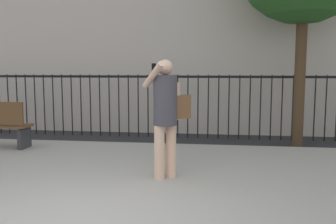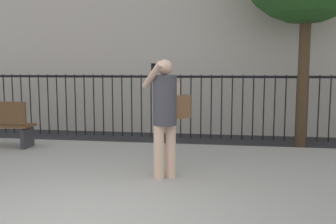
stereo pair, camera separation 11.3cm
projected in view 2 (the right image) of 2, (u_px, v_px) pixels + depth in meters
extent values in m
cube|color=#9E9B93|center=(128.00, 175.00, 5.76)|extent=(28.00, 4.40, 0.15)
cube|color=black|center=(166.00, 77.00, 9.22)|extent=(12.00, 0.04, 0.06)
cylinder|color=black|center=(4.00, 104.00, 9.98)|extent=(0.03, 0.03, 1.60)
cylinder|color=black|center=(13.00, 104.00, 9.94)|extent=(0.03, 0.03, 1.60)
cylinder|color=black|center=(22.00, 104.00, 9.91)|extent=(0.03, 0.03, 1.60)
cylinder|color=black|center=(31.00, 104.00, 9.87)|extent=(0.03, 0.03, 1.60)
cylinder|color=black|center=(39.00, 104.00, 9.83)|extent=(0.03, 0.03, 1.60)
cylinder|color=black|center=(48.00, 104.00, 9.79)|extent=(0.03, 0.03, 1.60)
cylinder|color=black|center=(57.00, 105.00, 9.75)|extent=(0.03, 0.03, 1.60)
cylinder|color=black|center=(66.00, 105.00, 9.71)|extent=(0.03, 0.03, 1.60)
cylinder|color=black|center=(75.00, 105.00, 9.67)|extent=(0.03, 0.03, 1.60)
cylinder|color=black|center=(85.00, 105.00, 9.63)|extent=(0.03, 0.03, 1.60)
cylinder|color=black|center=(94.00, 105.00, 9.59)|extent=(0.03, 0.03, 1.60)
cylinder|color=black|center=(103.00, 105.00, 9.56)|extent=(0.03, 0.03, 1.60)
cylinder|color=black|center=(113.00, 105.00, 9.52)|extent=(0.03, 0.03, 1.60)
cylinder|color=black|center=(122.00, 106.00, 9.48)|extent=(0.03, 0.03, 1.60)
cylinder|color=black|center=(132.00, 106.00, 9.44)|extent=(0.03, 0.03, 1.60)
cylinder|color=black|center=(141.00, 106.00, 9.40)|extent=(0.03, 0.03, 1.60)
cylinder|color=black|center=(151.00, 106.00, 9.36)|extent=(0.03, 0.03, 1.60)
cylinder|color=black|center=(161.00, 106.00, 9.32)|extent=(0.03, 0.03, 1.60)
cylinder|color=black|center=(171.00, 106.00, 9.28)|extent=(0.03, 0.03, 1.60)
cylinder|color=black|center=(181.00, 106.00, 9.25)|extent=(0.03, 0.03, 1.60)
cylinder|color=black|center=(191.00, 107.00, 9.21)|extent=(0.03, 0.03, 1.60)
cylinder|color=black|center=(201.00, 107.00, 9.17)|extent=(0.03, 0.03, 1.60)
cylinder|color=black|center=(211.00, 107.00, 9.13)|extent=(0.03, 0.03, 1.60)
cylinder|color=black|center=(222.00, 107.00, 9.09)|extent=(0.03, 0.03, 1.60)
cylinder|color=black|center=(232.00, 107.00, 9.05)|extent=(0.03, 0.03, 1.60)
cylinder|color=black|center=(242.00, 107.00, 9.01)|extent=(0.03, 0.03, 1.60)
cylinder|color=black|center=(253.00, 108.00, 8.97)|extent=(0.03, 0.03, 1.60)
cylinder|color=black|center=(264.00, 108.00, 8.93)|extent=(0.03, 0.03, 1.60)
cylinder|color=black|center=(274.00, 108.00, 8.90)|extent=(0.03, 0.03, 1.60)
cylinder|color=black|center=(285.00, 108.00, 8.86)|extent=(0.03, 0.03, 1.60)
cylinder|color=black|center=(296.00, 108.00, 8.82)|extent=(0.03, 0.03, 1.60)
cylinder|color=black|center=(307.00, 108.00, 8.78)|extent=(0.03, 0.03, 1.60)
cylinder|color=black|center=(319.00, 109.00, 8.74)|extent=(0.03, 0.03, 1.60)
cylinder|color=black|center=(330.00, 109.00, 8.70)|extent=(0.03, 0.03, 1.60)
cylinder|color=beige|center=(159.00, 152.00, 5.27)|extent=(0.15, 0.15, 0.78)
cylinder|color=beige|center=(171.00, 151.00, 5.37)|extent=(0.15, 0.15, 0.78)
cylinder|color=#3F3F47|center=(165.00, 100.00, 5.23)|extent=(0.48, 0.48, 0.72)
sphere|color=beige|center=(165.00, 67.00, 5.18)|extent=(0.22, 0.22, 0.22)
cylinder|color=beige|center=(152.00, 75.00, 5.09)|extent=(0.39, 0.44, 0.39)
cylinder|color=beige|center=(177.00, 101.00, 5.34)|extent=(0.09, 0.09, 0.55)
cube|color=black|center=(153.00, 69.00, 5.16)|extent=(0.06, 0.05, 0.15)
cube|color=brown|center=(180.00, 107.00, 5.38)|extent=(0.32, 0.30, 0.34)
cube|color=#333338|center=(27.00, 138.00, 7.42)|extent=(0.08, 0.41, 0.40)
cylinder|color=#4C3823|center=(303.00, 71.00, 7.98)|extent=(0.24, 0.24, 3.38)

